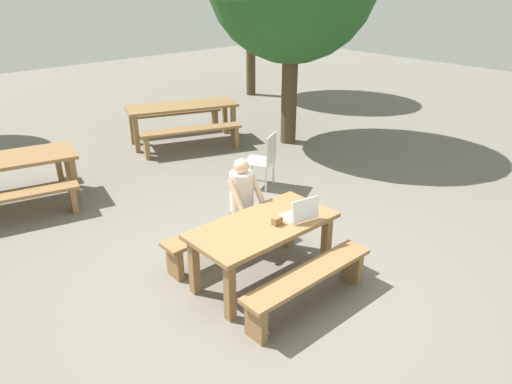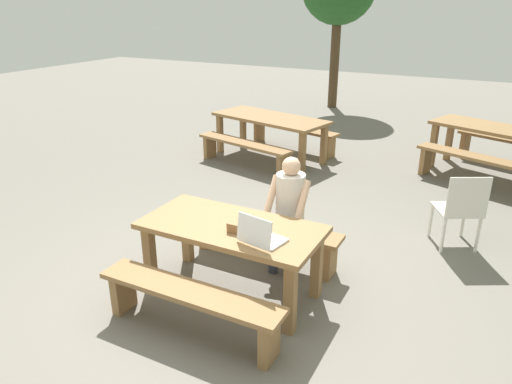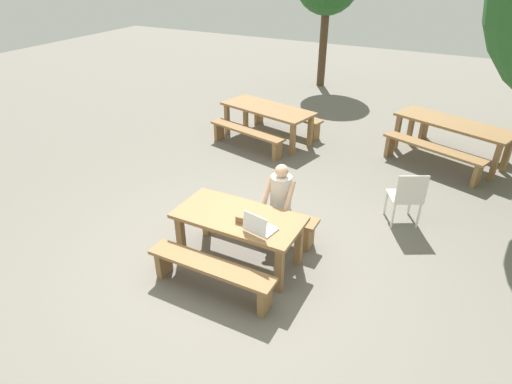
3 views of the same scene
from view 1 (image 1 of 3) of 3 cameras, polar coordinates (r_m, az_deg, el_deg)
name	(u,v)px [view 1 (image 1 of 3)]	position (r m, az deg, el deg)	size (l,w,h in m)	color
ground_plane	(263,278)	(5.56, 0.82, -10.13)	(30.00, 30.00, 0.00)	slate
picnic_table_front	(263,232)	(5.25, 0.86, -4.79)	(1.64, 0.80, 0.70)	olive
bench_near	(309,281)	(4.99, 6.25, -10.41)	(1.63, 0.30, 0.42)	olive
bench_far	(225,232)	(5.84, -3.73, -4.72)	(1.63, 0.30, 0.42)	olive
laptop	(301,213)	(5.30, 5.32, -2.50)	(0.39, 0.34, 0.26)	white
small_pouch	(277,221)	(5.16, 2.49, -3.43)	(0.10, 0.07, 0.09)	olive
person_seated	(244,199)	(5.80, -1.45, -0.81)	(0.40, 0.40, 1.19)	#333847
plastic_chair	(264,159)	(7.66, 0.90, 3.91)	(0.60, 0.60, 0.88)	silver
picnic_table_mid	(2,166)	(7.87, -27.80, 2.78)	(2.15, 1.26, 0.73)	olive
bench_mid_south	(10,202)	(7.35, -27.08, -1.06)	(1.83, 0.71, 0.43)	olive
bench_mid_north	(4,170)	(8.60, -27.64, 2.33)	(1.83, 0.71, 0.43)	olive
picnic_table_rear	(182,110)	(9.87, -8.70, 9.51)	(2.28, 1.44, 0.77)	olive
bench_rear_south	(192,134)	(9.33, -7.60, 6.76)	(1.92, 0.95, 0.47)	olive
bench_rear_north	(176,117)	(10.58, -9.47, 8.77)	(1.92, 0.95, 0.47)	olive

